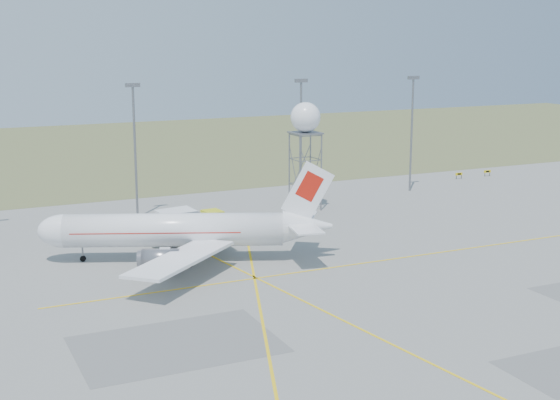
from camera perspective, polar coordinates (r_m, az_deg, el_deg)
name	(u,v)px	position (r m, az deg, el deg)	size (l,w,h in m)	color
ground	(460,368)	(68.56, 13.01, -11.89)	(400.00, 400.00, 0.00)	gray
grass_strip	(99,151)	(194.92, -13.13, 3.53)	(400.00, 120.00, 0.03)	#546035
mast_b	(135,139)	(119.62, -10.58, 4.38)	(2.20, 0.50, 20.50)	slate
mast_c	(301,130)	(129.41, 1.54, 5.13)	(2.20, 0.50, 20.50)	slate
mast_d	(412,124)	(140.58, 9.62, 5.51)	(2.20, 0.50, 20.50)	slate
taxi_sign_near	(459,174)	(156.10, 12.96, 1.84)	(1.60, 0.17, 1.20)	black
taxi_sign_far	(487,172)	(160.47, 14.93, 2.01)	(1.60, 0.17, 1.20)	black
airliner_main	(179,231)	(96.90, -7.38, -2.24)	(35.02, 32.74, 12.43)	white
radar_tower	(305,150)	(123.79, 1.86, 3.69)	(4.75, 4.75, 17.20)	slate
fire_truck	(193,226)	(107.63, -6.36, -1.93)	(9.26, 4.35, 3.60)	#CED118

